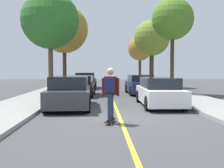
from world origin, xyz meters
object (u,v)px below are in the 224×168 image
Objects in this scene: parked_car_left_nearest at (70,92)px; street_tree_right_near at (152,38)px; skateboarder at (110,91)px; parked_car_left_far at (85,81)px; skateboard at (111,121)px; street_tree_left_near at (64,29)px; parked_car_left_near at (80,86)px; street_tree_right_nearest at (173,19)px; street_tree_left_nearest at (50,20)px; street_tree_right_far at (140,49)px; parked_car_right_near at (140,85)px; parked_car_right_nearest at (159,92)px.

parked_car_left_nearest is 0.71× the size of street_tree_right_near.
parked_car_left_far is at bearing 96.07° from skateboarder.
skateboarder reaches higher than skateboard.
street_tree_right_near is (6.40, 1.24, 4.09)m from parked_car_left_far.
parked_car_left_nearest is 15.56m from street_tree_left_near.
street_tree_right_nearest is at bearing 3.89° from parked_car_left_near.
street_tree_right_far is (8.58, 14.52, -0.87)m from street_tree_left_nearest.
skateboarder is (3.91, -18.37, -4.66)m from street_tree_left_near.
street_tree_right_nearest is 3.86× the size of skateboarder.
parked_car_left_nearest is at bearing 114.84° from skateboard.
street_tree_left_near reaches higher than street_tree_right_nearest.
street_tree_right_far is at bearing 54.93° from parked_car_left_far.
street_tree_right_nearest is (8.58, -8.40, -0.51)m from street_tree_left_near.
street_tree_right_nearest is 11.76m from skateboarder.
parked_car_left_nearest is at bearing -122.74° from parked_car_right_near.
skateboard is (-2.48, -10.35, -0.59)m from parked_car_right_near.
skateboarder is (-4.67, -9.97, -4.15)m from street_tree_right_nearest.
street_tree_left_near is 12.02m from street_tree_right_nearest.
parked_car_left_near is 6.79m from parked_car_left_far.
parked_car_left_near is 0.95× the size of parked_car_right_nearest.
street_tree_right_far reaches higher than parked_car_left_near.
street_tree_left_near is (-2.18, 8.84, 5.06)m from parked_car_left_near.
parked_car_left_far is at bearing 135.23° from street_tree_right_nearest.
parked_car_left_near is at bearing -111.92° from street_tree_right_far.
parked_car_left_nearest is 4.20m from skateboard.
parked_car_right_nearest is at bearing -95.83° from street_tree_right_far.
street_tree_left_near is at bearing 136.73° from parked_car_left_far.
street_tree_left_near is at bearing 114.22° from parked_car_right_nearest.
street_tree_right_near reaches higher than parked_car_right_nearest.
skateboard is 0.98m from skateboarder.
street_tree_right_near reaches higher than skateboarder.
street_tree_left_nearest is (-6.40, 6.79, 4.59)m from parked_car_right_nearest.
parked_car_left_nearest reaches higher than skateboard.
street_tree_left_nearest is 10.86m from street_tree_right_near.
parked_car_right_nearest is 14.22m from street_tree_right_near.
parked_car_left_near is 9.68m from skateboard.
street_tree_left_nearest is 12.68m from skateboard.
street_tree_right_nearest reaches higher than parked_car_right_near.
parked_car_right_nearest is 4.84m from skateboarder.
parked_car_right_near is (4.23, 6.58, -0.05)m from parked_car_left_nearest.
skateboard is at bearing -79.61° from parked_car_left_near.
street_tree_left_near is at bearing 174.65° from street_tree_right_near.
parked_car_left_far is at bearing 109.13° from parked_car_right_nearest.
parked_car_left_near is at bearing 128.04° from parked_car_right_nearest.
parked_car_right_nearest is 16.41m from street_tree_left_near.
street_tree_right_nearest reaches higher than parked_car_left_nearest.
parked_car_right_near is 4.78× the size of skateboard.
street_tree_left_near is 1.21× the size of street_tree_right_nearest.
parked_car_left_nearest is at bearing -136.09° from street_tree_right_nearest.
parked_car_right_near is 10.68m from skateboarder.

